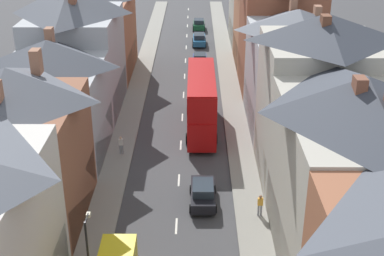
{
  "coord_description": "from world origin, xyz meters",
  "views": [
    {
      "loc": [
        1.22,
        -11.52,
        20.93
      ],
      "look_at": [
        0.98,
        28.44,
        2.37
      ],
      "focal_mm": 50.0,
      "sensor_mm": 36.0,
      "label": 1
    }
  ],
  "objects_px": {
    "car_near_silver": "(200,60)",
    "pedestrian_far_left": "(121,144)",
    "car_near_blue": "(199,24)",
    "pedestrian_mid_right": "(260,204)",
    "car_parked_right_a": "(203,193)",
    "double_decker_bus_lead": "(201,101)",
    "car_parked_left_a": "(199,39)"
  },
  "relations": [
    {
      "from": "car_parked_right_a",
      "to": "pedestrian_far_left",
      "type": "height_order",
      "value": "pedestrian_far_left"
    },
    {
      "from": "car_parked_right_a",
      "to": "pedestrian_mid_right",
      "type": "height_order",
      "value": "pedestrian_mid_right"
    },
    {
      "from": "double_decker_bus_lead",
      "to": "pedestrian_mid_right",
      "type": "distance_m",
      "value": 14.78
    },
    {
      "from": "car_near_blue",
      "to": "pedestrian_mid_right",
      "type": "relative_size",
      "value": 2.38
    },
    {
      "from": "car_near_blue",
      "to": "pedestrian_far_left",
      "type": "distance_m",
      "value": 42.05
    },
    {
      "from": "car_parked_left_a",
      "to": "pedestrian_far_left",
      "type": "height_order",
      "value": "pedestrian_far_left"
    },
    {
      "from": "pedestrian_mid_right",
      "to": "pedestrian_far_left",
      "type": "relative_size",
      "value": 1.0
    },
    {
      "from": "car_near_blue",
      "to": "pedestrian_far_left",
      "type": "relative_size",
      "value": 2.38
    },
    {
      "from": "car_near_blue",
      "to": "car_parked_right_a",
      "type": "distance_m",
      "value": 48.74
    },
    {
      "from": "car_near_silver",
      "to": "pedestrian_far_left",
      "type": "bearing_deg",
      "value": -105.83
    },
    {
      "from": "double_decker_bus_lead",
      "to": "car_parked_right_a",
      "type": "bearing_deg",
      "value": -89.96
    },
    {
      "from": "car_near_silver",
      "to": "pedestrian_far_left",
      "type": "relative_size",
      "value": 2.41
    },
    {
      "from": "car_near_blue",
      "to": "car_parked_right_a",
      "type": "bearing_deg",
      "value": -90.0
    },
    {
      "from": "car_parked_right_a",
      "to": "pedestrian_far_left",
      "type": "distance_m",
      "value": 9.87
    },
    {
      "from": "double_decker_bus_lead",
      "to": "pedestrian_mid_right",
      "type": "relative_size",
      "value": 6.71
    },
    {
      "from": "car_parked_left_a",
      "to": "pedestrian_mid_right",
      "type": "height_order",
      "value": "pedestrian_mid_right"
    },
    {
      "from": "car_near_blue",
      "to": "pedestrian_mid_right",
      "type": "xyz_separation_m",
      "value": [
        3.86,
        -50.49,
        0.2
      ]
    },
    {
      "from": "car_near_blue",
      "to": "car_parked_left_a",
      "type": "xyz_separation_m",
      "value": [
        -0.0,
        -8.46,
        -0.0
      ]
    },
    {
      "from": "car_near_silver",
      "to": "pedestrian_mid_right",
      "type": "height_order",
      "value": "pedestrian_mid_right"
    },
    {
      "from": "double_decker_bus_lead",
      "to": "pedestrian_mid_right",
      "type": "xyz_separation_m",
      "value": [
        3.87,
        -14.15,
        -1.78
      ]
    },
    {
      "from": "pedestrian_far_left",
      "to": "double_decker_bus_lead",
      "type": "bearing_deg",
      "value": 37.68
    },
    {
      "from": "pedestrian_mid_right",
      "to": "car_near_silver",
      "type": "bearing_deg",
      "value": 96.74
    },
    {
      "from": "double_decker_bus_lead",
      "to": "car_near_blue",
      "type": "height_order",
      "value": "double_decker_bus_lead"
    },
    {
      "from": "car_near_blue",
      "to": "car_near_silver",
      "type": "bearing_deg",
      "value": -90.0
    },
    {
      "from": "car_near_blue",
      "to": "car_near_silver",
      "type": "distance_m",
      "value": 17.83
    },
    {
      "from": "car_near_blue",
      "to": "car_near_silver",
      "type": "relative_size",
      "value": 0.99
    },
    {
      "from": "car_parked_left_a",
      "to": "car_near_silver",
      "type": "bearing_deg",
      "value": -90.0
    },
    {
      "from": "car_parked_right_a",
      "to": "pedestrian_mid_right",
      "type": "xyz_separation_m",
      "value": [
        3.86,
        -1.75,
        0.21
      ]
    },
    {
      "from": "car_near_blue",
      "to": "double_decker_bus_lead",
      "type": "bearing_deg",
      "value": -90.01
    },
    {
      "from": "car_near_silver",
      "to": "car_parked_left_a",
      "type": "height_order",
      "value": "car_parked_left_a"
    },
    {
      "from": "pedestrian_mid_right",
      "to": "pedestrian_far_left",
      "type": "height_order",
      "value": "same"
    },
    {
      "from": "pedestrian_mid_right",
      "to": "pedestrian_far_left",
      "type": "distance_m",
      "value": 13.87
    }
  ]
}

